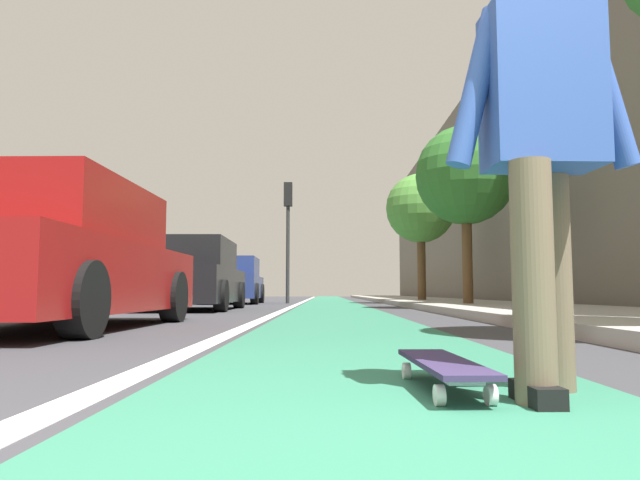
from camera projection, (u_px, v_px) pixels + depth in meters
ground_plane at (336, 312)px, 10.89m from camera, size 80.00×80.00×0.00m
bike_lane_paint at (330, 301)px, 24.83m from camera, size 56.00×1.81×0.00m
lane_stripe_white at (301, 303)px, 20.86m from camera, size 52.00×0.16×0.01m
sidewalk_curb at (435, 302)px, 18.83m from camera, size 52.00×3.20×0.13m
building_facade at (478, 199)px, 23.15m from camera, size 40.00×1.20×8.08m
skateboard at (443, 366)px, 2.22m from camera, size 0.85×0.23×0.11m
skater_person at (541, 137)px, 2.15m from camera, size 0.47×0.72×1.64m
parked_car_near at (53, 259)px, 6.00m from camera, size 4.34×2.00×1.47m
parked_car_mid at (192, 277)px, 12.27m from camera, size 4.29×1.90×1.46m
parked_car_far at (233, 282)px, 18.95m from camera, size 4.06×1.95×1.48m
traffic_light at (288, 219)px, 19.71m from camera, size 0.33×0.28×4.06m
street_tree_mid at (466, 176)px, 13.09m from camera, size 2.22×2.22×4.09m
street_tree_far at (421, 209)px, 19.25m from camera, size 2.27×2.27×4.26m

